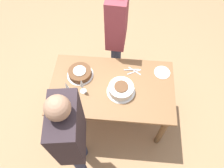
% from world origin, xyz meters
% --- Properties ---
extents(ground_plane, '(12.00, 12.00, 0.00)m').
position_xyz_m(ground_plane, '(0.00, 0.00, 0.00)').
color(ground_plane, '#A87F56').
extents(dining_table, '(1.36, 0.79, 0.76)m').
position_xyz_m(dining_table, '(0.00, 0.00, 0.63)').
color(dining_table, brown).
rests_on(dining_table, ground_plane).
extents(cake_center_white, '(0.30, 0.30, 0.11)m').
position_xyz_m(cake_center_white, '(-0.10, 0.05, 0.81)').
color(cake_center_white, white).
rests_on(cake_center_white, dining_table).
extents(cake_front_chocolate, '(0.30, 0.30, 0.09)m').
position_xyz_m(cake_front_chocolate, '(0.37, -0.12, 0.80)').
color(cake_front_chocolate, white).
rests_on(cake_front_chocolate, dining_table).
extents(wine_glass_near, '(0.07, 0.07, 0.21)m').
position_xyz_m(wine_glass_near, '(0.45, 0.12, 0.89)').
color(wine_glass_near, silver).
rests_on(wine_glass_near, dining_table).
extents(wine_glass_far, '(0.07, 0.07, 0.22)m').
position_xyz_m(wine_glass_far, '(0.30, 0.08, 0.91)').
color(wine_glass_far, silver).
rests_on(wine_glass_far, dining_table).
extents(dessert_plate_left, '(0.18, 0.18, 0.01)m').
position_xyz_m(dessert_plate_left, '(-0.55, -0.23, 0.76)').
color(dessert_plate_left, silver).
rests_on(dessert_plate_left, dining_table).
extents(fork_pile, '(0.20, 0.11, 0.01)m').
position_xyz_m(fork_pile, '(-0.23, -0.22, 0.76)').
color(fork_pile, silver).
rests_on(fork_pile, dining_table).
extents(person_cutting, '(0.24, 0.41, 1.61)m').
position_xyz_m(person_cutting, '(-0.00, -0.68, 0.97)').
color(person_cutting, '#2D334C').
rests_on(person_cutting, ground_plane).
extents(person_watching, '(0.27, 0.43, 1.61)m').
position_xyz_m(person_watching, '(0.30, 0.65, 0.97)').
color(person_watching, '#2D334C').
rests_on(person_watching, ground_plane).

